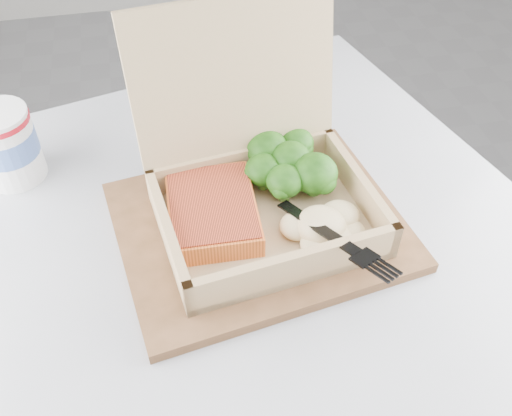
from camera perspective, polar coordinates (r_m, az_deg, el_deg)
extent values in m
cylinder|color=black|center=(0.96, -1.37, -17.95)|extent=(0.07, 0.07, 0.67)
cube|color=#A7A9B1|center=(0.66, -1.88, -4.30)|extent=(0.86, 0.86, 0.03)
cube|color=brown|center=(0.66, 0.30, -1.78)|extent=(0.35, 0.30, 0.01)
cube|color=tan|center=(0.65, 1.08, -1.51)|extent=(0.26, 0.21, 0.01)
cube|color=#A18157|center=(0.62, -8.73, -2.89)|extent=(0.03, 0.18, 0.05)
cube|color=#A18157|center=(0.67, 10.10, 1.91)|extent=(0.03, 0.18, 0.05)
cube|color=#A18157|center=(0.58, 4.04, -6.07)|extent=(0.23, 0.04, 0.05)
cube|color=#A18157|center=(0.69, -1.37, 4.38)|extent=(0.23, 0.04, 0.05)
cube|color=tan|center=(0.65, -2.18, 12.79)|extent=(0.24, 0.07, 0.18)
cube|color=orange|center=(0.64, -4.38, -0.36)|extent=(0.10, 0.13, 0.03)
ellipsoid|color=beige|center=(0.62, 6.51, -1.69)|extent=(0.09, 0.08, 0.03)
cube|color=black|center=(0.64, 2.57, 1.36)|extent=(0.06, 0.11, 0.03)
cube|color=black|center=(0.59, 7.91, -3.44)|extent=(0.04, 0.06, 0.01)
cylinder|color=white|center=(0.77, -23.68, 5.76)|extent=(0.07, 0.07, 0.10)
cylinder|color=#496CBA|center=(0.76, -23.79, 6.04)|extent=(0.08, 0.08, 0.03)
cube|color=white|center=(0.81, -3.27, 7.95)|extent=(0.11, 0.15, 0.00)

